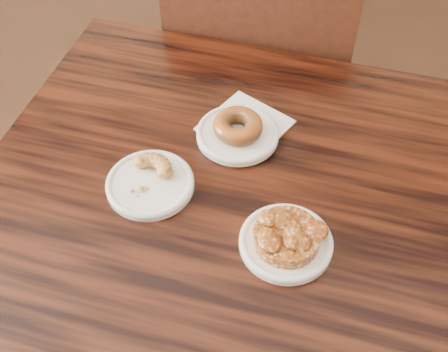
% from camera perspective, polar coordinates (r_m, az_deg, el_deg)
% --- Properties ---
extents(cafe_table, '(1.02, 1.02, 0.75)m').
position_cam_1_polar(cafe_table, '(1.31, -0.20, -12.71)').
color(cafe_table, black).
rests_on(cafe_table, floor).
extents(chair_far, '(0.52, 0.52, 0.90)m').
position_cam_1_polar(chair_far, '(1.71, 4.06, 9.86)').
color(chair_far, black).
rests_on(chair_far, floor).
extents(napkin, '(0.20, 0.20, 0.00)m').
position_cam_1_polar(napkin, '(1.12, 2.17, 5.17)').
color(napkin, white).
rests_on(napkin, cafe_table).
extents(plate_donut, '(0.16, 0.16, 0.01)m').
position_cam_1_polar(plate_donut, '(1.09, 1.39, 4.25)').
color(plate_donut, white).
rests_on(plate_donut, napkin).
extents(plate_cruller, '(0.16, 0.16, 0.01)m').
position_cam_1_polar(plate_cruller, '(1.02, -7.51, -0.84)').
color(plate_cruller, white).
rests_on(plate_cruller, cafe_table).
extents(plate_fritter, '(0.16, 0.16, 0.01)m').
position_cam_1_polar(plate_fritter, '(0.94, 6.29, -6.77)').
color(plate_fritter, white).
rests_on(plate_fritter, cafe_table).
extents(glazed_donut, '(0.10, 0.10, 0.03)m').
position_cam_1_polar(glazed_donut, '(1.08, 1.41, 5.10)').
color(glazed_donut, '#8D4314').
rests_on(glazed_donut, plate_donut).
extents(apple_fritter, '(0.15, 0.15, 0.04)m').
position_cam_1_polar(apple_fritter, '(0.92, 6.42, -5.93)').
color(apple_fritter, '#482407').
rests_on(apple_fritter, plate_fritter).
extents(cruller_fragment, '(0.10, 0.10, 0.03)m').
position_cam_1_polar(cruller_fragment, '(1.01, -7.62, -0.14)').
color(cruller_fragment, brown).
rests_on(cruller_fragment, plate_cruller).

